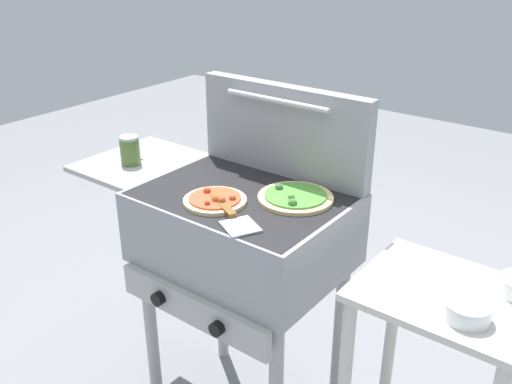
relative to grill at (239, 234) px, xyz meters
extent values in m
cube|color=gray|center=(0.01, 0.00, 0.02)|extent=(0.64, 0.48, 0.24)
cube|color=black|center=(0.01, 0.00, 0.14)|extent=(0.61, 0.46, 0.01)
cube|color=#A1A1A1|center=(-0.47, 0.00, 0.13)|extent=(0.32, 0.41, 0.02)
cube|color=#A1A1A1|center=(-0.47, 0.00, 0.02)|extent=(0.02, 0.02, 0.24)
cube|color=#A1A1A1|center=(0.01, -0.25, -0.15)|extent=(0.58, 0.02, 0.10)
cylinder|color=black|center=(-0.11, -0.27, -0.15)|extent=(0.04, 0.02, 0.04)
cylinder|color=black|center=(0.13, -0.27, -0.15)|extent=(0.04, 0.02, 0.04)
cylinder|color=#A1A1A1|center=(-0.26, -0.19, -0.43)|extent=(0.04, 0.04, 0.66)
cylinder|color=#A1A1A1|center=(-0.26, 0.19, -0.43)|extent=(0.04, 0.04, 0.66)
cylinder|color=#A1A1A1|center=(0.28, 0.19, -0.43)|extent=(0.04, 0.04, 0.66)
cube|color=gray|center=(0.01, 0.22, 0.29)|extent=(0.63, 0.05, 0.30)
cylinder|color=#B7B7BC|center=(0.01, 0.17, 0.40)|extent=(0.38, 0.02, 0.02)
cylinder|color=beige|center=(-0.01, -0.10, 0.15)|extent=(0.19, 0.19, 0.01)
cylinder|color=#D14C2D|center=(-0.01, -0.10, 0.16)|extent=(0.16, 0.16, 0.01)
sphere|color=#A84724|center=(0.00, -0.15, 0.17)|extent=(0.02, 0.02, 0.02)
sphere|color=#C14E27|center=(0.02, -0.11, 0.17)|extent=(0.02, 0.02, 0.02)
sphere|color=#AD4F31|center=(0.04, -0.07, 0.17)|extent=(0.02, 0.02, 0.02)
sphere|color=#A94228|center=(-0.06, -0.08, 0.17)|extent=(0.02, 0.02, 0.02)
sphere|color=#A65526|center=(0.00, -0.11, 0.17)|extent=(0.03, 0.03, 0.03)
cylinder|color=#E0C17F|center=(0.17, 0.07, 0.15)|extent=(0.23, 0.23, 0.01)
cylinder|color=#4C8C38|center=(0.17, 0.07, 0.16)|extent=(0.19, 0.19, 0.01)
sphere|color=#568E3D|center=(0.17, 0.04, 0.17)|extent=(0.02, 0.02, 0.02)
sphere|color=#3F7038|center=(0.10, 0.07, 0.17)|extent=(0.02, 0.02, 0.02)
sphere|color=#417E38|center=(0.20, 0.00, 0.17)|extent=(0.03, 0.03, 0.03)
cylinder|color=#4C6B2D|center=(-0.46, -0.04, 0.19)|extent=(0.07, 0.07, 0.09)
cylinder|color=silver|center=(-0.46, -0.04, 0.24)|extent=(0.06, 0.06, 0.01)
cube|color=#B7BABF|center=(0.15, -0.18, 0.15)|extent=(0.13, 0.13, 0.01)
cube|color=brown|center=(0.03, -0.12, 0.15)|extent=(0.15, 0.10, 0.02)
cube|color=beige|center=(0.67, 0.00, 0.05)|extent=(0.44, 0.36, 0.02)
cylinder|color=beige|center=(0.48, 0.15, -0.36)|extent=(0.04, 0.04, 0.79)
cylinder|color=silver|center=(0.75, -0.08, 0.08)|extent=(0.11, 0.11, 0.04)
cylinder|color=beige|center=(0.75, -0.08, 0.07)|extent=(0.09, 0.09, 0.02)
camera|label=1|loc=(1.01, -1.24, 0.88)|focal=39.64mm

